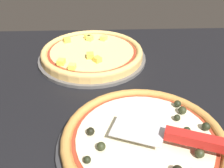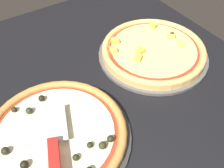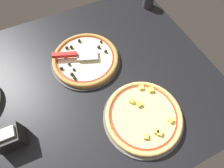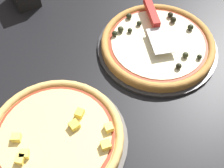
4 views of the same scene
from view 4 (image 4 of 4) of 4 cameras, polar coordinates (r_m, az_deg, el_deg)
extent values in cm
cube|color=black|center=(95.33, 0.28, 5.56)|extent=(130.73, 106.51, 3.60)
cylinder|color=#2D2D30|center=(94.82, 8.25, 6.58)|extent=(35.69, 35.69, 1.00)
cylinder|color=#B77F3D|center=(93.88, 8.34, 7.11)|extent=(33.54, 33.54, 1.59)
torus|color=#B77F3D|center=(93.30, 8.40, 7.44)|extent=(33.54, 33.54, 2.07)
cylinder|color=maroon|center=(93.25, 8.40, 7.48)|extent=(29.16, 29.16, 0.15)
cylinder|color=beige|center=(93.15, 8.41, 7.53)|extent=(27.51, 27.51, 0.40)
sphere|color=black|center=(96.80, 4.97, 10.99)|extent=(1.50, 1.50, 1.50)
sphere|color=black|center=(98.80, 3.13, 12.31)|extent=(1.75, 1.75, 1.75)
sphere|color=black|center=(99.20, 11.16, 11.47)|extent=(1.83, 1.83, 1.83)
sphere|color=#282D19|center=(100.00, 7.72, 12.48)|extent=(1.78, 1.78, 1.78)
sphere|color=#282D19|center=(89.91, 13.29, 5.20)|extent=(1.73, 1.73, 1.73)
sphere|color=#282D19|center=(94.45, 1.59, 9.98)|extent=(1.80, 1.80, 1.80)
sphere|color=black|center=(94.51, 3.29, 9.76)|extent=(1.41, 1.41, 1.41)
sphere|color=black|center=(90.61, 15.69, 4.80)|extent=(1.42, 1.42, 1.42)
sphere|color=black|center=(97.90, 14.17, 10.03)|extent=(1.80, 1.80, 1.80)
sphere|color=black|center=(93.27, 0.48, 9.22)|extent=(1.64, 1.64, 1.64)
sphere|color=black|center=(100.57, 10.73, 12.23)|extent=(1.72, 1.72, 1.72)
sphere|color=black|center=(86.92, 12.10, 3.22)|extent=(1.65, 1.65, 1.65)
cylinder|color=#565451|center=(77.99, -10.14, -10.18)|extent=(34.85, 34.85, 1.00)
cylinder|color=#DBAD60|center=(76.71, -10.29, -9.71)|extent=(32.76, 32.76, 1.90)
torus|color=#DBAD60|center=(75.87, -10.40, -9.39)|extent=(32.76, 32.76, 1.97)
cylinder|color=maroon|center=(75.80, -10.41, -9.37)|extent=(28.48, 28.48, 0.15)
cylinder|color=#E5C67A|center=(75.69, -10.42, -9.33)|extent=(26.87, 26.87, 0.40)
cube|color=#F4D64C|center=(72.44, -1.13, -11.09)|extent=(2.51, 2.66, 1.54)
cube|color=yellow|center=(76.70, -5.96, -5.33)|extent=(2.80, 2.84, 1.54)
cube|color=#F9E05B|center=(74.39, -0.59, -7.97)|extent=(2.33, 2.31, 1.54)
cube|color=#F9E05B|center=(73.95, -16.48, -13.06)|extent=(2.78, 2.75, 1.54)
cube|color=yellow|center=(75.22, -6.90, -7.48)|extent=(2.35, 2.42, 1.54)
cube|color=#F9E05B|center=(76.53, -17.12, -9.32)|extent=(2.67, 2.78, 1.54)
cube|color=#F9E05B|center=(74.20, -15.75, -12.23)|extent=(2.67, 2.71, 1.54)
cube|color=#B7B7BC|center=(90.95, 9.03, 7.93)|extent=(11.86, 9.79, 0.24)
cube|color=red|center=(97.83, 7.25, 12.94)|extent=(11.98, 6.37, 2.00)
camera|label=1|loc=(0.95, 36.05, 28.14)|focal=42.00mm
camera|label=2|loc=(0.99, 1.01, 45.46)|focal=42.00mm
camera|label=3|loc=(0.58, -60.52, 40.39)|focal=28.00mm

